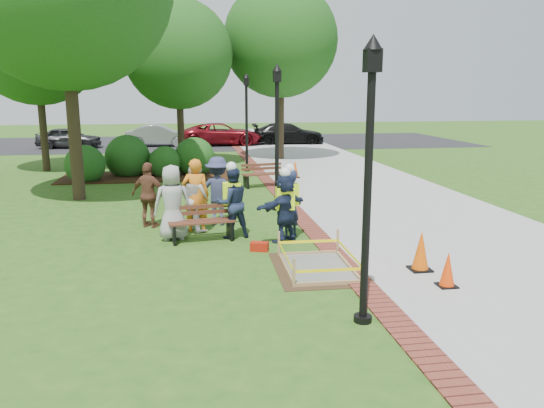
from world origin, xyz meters
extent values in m
plane|color=#285116|center=(0.00, 0.00, 0.00)|extent=(100.00, 100.00, 0.00)
cube|color=#9E9E99|center=(5.00, 10.00, 0.01)|extent=(6.00, 60.00, 0.02)
cube|color=maroon|center=(1.75, 10.00, 0.01)|extent=(0.50, 60.00, 0.03)
cube|color=#381E0F|center=(-3.00, 12.00, 0.02)|extent=(7.00, 3.00, 0.05)
cube|color=black|center=(0.00, 27.00, 0.00)|extent=(36.00, 12.00, 0.01)
cube|color=#47331E|center=(1.16, -0.48, 0.00)|extent=(1.76, 2.34, 0.01)
cube|color=gray|center=(1.16, -0.48, 0.02)|extent=(1.25, 1.83, 0.04)
cube|color=tan|center=(1.16, -0.48, 0.04)|extent=(1.37, 1.95, 0.08)
cube|color=tan|center=(1.16, -0.48, 0.28)|extent=(1.40, 1.98, 0.55)
cube|color=yellow|center=(1.16, -0.48, 0.30)|extent=(1.35, 1.93, 0.06)
cube|color=brown|center=(-1.06, 1.94, 0.47)|extent=(1.59, 0.66, 0.04)
cube|color=brown|center=(-1.10, 2.18, 0.71)|extent=(1.53, 0.25, 0.25)
cube|color=black|center=(-1.06, 1.94, 0.23)|extent=(1.46, 0.70, 0.45)
cube|color=brown|center=(1.42, 8.93, 0.49)|extent=(1.64, 0.77, 0.04)
cube|color=brown|center=(1.37, 9.18, 0.73)|extent=(1.56, 0.35, 0.25)
cube|color=black|center=(1.42, 8.93, 0.23)|extent=(1.51, 0.80, 0.46)
cube|color=black|center=(3.23, -1.83, 0.02)|extent=(0.34, 0.34, 0.04)
cone|color=#F83E07|center=(3.23, -1.83, 0.36)|extent=(0.27, 0.27, 0.62)
cube|color=black|center=(3.13, -0.91, 0.03)|extent=(0.42, 0.42, 0.05)
cone|color=#E85707|center=(3.13, -0.91, 0.44)|extent=(0.33, 0.33, 0.77)
cube|color=black|center=(2.98, 10.77, 0.02)|extent=(0.37, 0.37, 0.05)
cone|color=#F15007|center=(2.98, 10.77, 0.39)|extent=(0.29, 0.29, 0.68)
cube|color=#A21B0C|center=(0.17, 0.93, 0.10)|extent=(0.44, 0.33, 0.20)
cylinder|color=black|center=(1.25, -3.00, 1.90)|extent=(0.12, 0.12, 3.80)
cube|color=black|center=(1.25, -3.00, 3.90)|extent=(0.22, 0.22, 0.32)
cone|color=black|center=(1.25, -3.00, 4.15)|extent=(0.28, 0.28, 0.22)
cylinder|color=black|center=(1.25, -3.00, 0.05)|extent=(0.28, 0.28, 0.10)
cylinder|color=black|center=(1.25, 5.00, 1.90)|extent=(0.12, 0.12, 3.80)
cube|color=black|center=(1.25, 5.00, 3.90)|extent=(0.22, 0.22, 0.32)
cone|color=black|center=(1.25, 5.00, 4.15)|extent=(0.28, 0.28, 0.22)
cylinder|color=black|center=(1.25, 5.00, 0.05)|extent=(0.28, 0.28, 0.10)
cylinder|color=black|center=(1.25, 13.00, 1.90)|extent=(0.12, 0.12, 3.80)
cube|color=black|center=(1.25, 13.00, 3.90)|extent=(0.22, 0.22, 0.32)
cone|color=black|center=(1.25, 13.00, 4.15)|extent=(0.28, 0.28, 0.22)
cylinder|color=black|center=(1.25, 13.00, 0.05)|extent=(0.28, 0.28, 0.10)
cylinder|color=#3D2D1E|center=(-4.91, 7.58, 2.81)|extent=(0.40, 0.40, 5.62)
cylinder|color=#3D2D1E|center=(-1.63, 15.14, 2.12)|extent=(0.32, 0.32, 4.24)
sphere|color=#1A4B15|center=(-1.63, 15.14, 5.15)|extent=(4.99, 4.99, 4.99)
cylinder|color=#3D2D1E|center=(3.46, 17.08, 2.48)|extent=(0.40, 0.40, 4.97)
sphere|color=#1A4B15|center=(3.46, 17.08, 6.03)|extent=(5.77, 5.77, 5.77)
cylinder|color=#3D2D1E|center=(-7.60, 14.50, 2.35)|extent=(0.32, 0.32, 4.70)
sphere|color=#1A4B15|center=(-7.60, 14.50, 5.70)|extent=(5.65, 5.65, 5.65)
sphere|color=#1A4B15|center=(-5.34, 11.20, 0.00)|extent=(1.56, 1.56, 1.56)
sphere|color=#1A4B15|center=(-3.84, 12.50, 0.00)|extent=(1.86, 1.86, 1.86)
sphere|color=#1A4B15|center=(-2.28, 12.08, 0.00)|extent=(1.37, 1.37, 1.37)
sphere|color=#1A4B15|center=(-1.06, 12.45, 0.00)|extent=(1.71, 1.71, 1.71)
sphere|color=#1A4B15|center=(-2.82, 12.93, 0.00)|extent=(0.99, 0.99, 0.99)
imported|color=#9C9C9C|center=(-1.73, 2.18, 0.90)|extent=(0.61, 0.43, 1.80)
imported|color=orange|center=(-1.17, 2.82, 0.93)|extent=(0.63, 0.44, 1.86)
imported|color=silver|center=(-1.19, 2.96, 0.83)|extent=(0.59, 0.63, 1.66)
imported|color=brown|center=(-2.36, 3.47, 0.85)|extent=(0.64, 0.56, 1.70)
imported|color=#323759|center=(-0.58, 3.50, 0.90)|extent=(0.66, 0.51, 1.81)
imported|color=#1C264B|center=(0.87, 1.59, 0.81)|extent=(0.61, 0.57, 1.62)
cube|color=#D1FF15|center=(0.87, 1.59, 1.04)|extent=(0.42, 0.26, 0.52)
sphere|color=white|center=(0.87, 1.59, 1.64)|extent=(0.25, 0.25, 0.25)
imported|color=#1B2147|center=(1.04, 1.91, 0.83)|extent=(0.63, 0.59, 1.66)
cube|color=#D1FF15|center=(1.04, 1.91, 1.07)|extent=(0.42, 0.26, 0.52)
sphere|color=white|center=(1.04, 1.91, 1.68)|extent=(0.25, 0.25, 0.25)
imported|color=#1C244A|center=(-0.33, 2.11, 0.85)|extent=(0.62, 0.48, 1.71)
cube|color=#D1FF15|center=(-0.33, 2.11, 1.10)|extent=(0.42, 0.26, 0.52)
sphere|color=white|center=(-0.33, 2.11, 1.73)|extent=(0.25, 0.25, 0.25)
imported|color=#28292B|center=(-8.65, 24.52, 0.00)|extent=(2.19, 4.51, 1.44)
imported|color=gray|center=(-3.13, 24.83, 0.00)|extent=(2.23, 4.69, 1.50)
imported|color=maroon|center=(0.91, 24.88, 0.00)|extent=(2.17, 4.91, 1.60)
imported|color=black|center=(5.41, 25.14, 0.00)|extent=(2.34, 4.80, 1.53)
camera|label=1|loc=(-1.33, -10.31, 3.48)|focal=35.00mm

